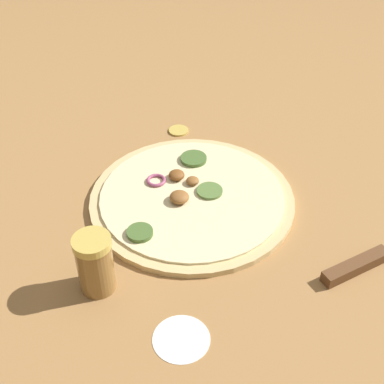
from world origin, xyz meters
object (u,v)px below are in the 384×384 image
loose_cap (179,130)px  pizza (191,198)px  knife (375,258)px  spice_jar (95,263)px

loose_cap → pizza: bearing=8.6°
knife → loose_cap: size_ratio=7.03×
spice_jar → loose_cap: spice_jar is taller
spice_jar → loose_cap: (-0.39, 0.09, -0.04)m
pizza → loose_cap: size_ratio=8.72×
knife → loose_cap: 0.45m
pizza → loose_cap: pizza is taller
pizza → spice_jar: (0.19, -0.12, 0.04)m
pizza → spice_jar: spice_jar is taller
knife → loose_cap: (-0.33, -0.30, -0.00)m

